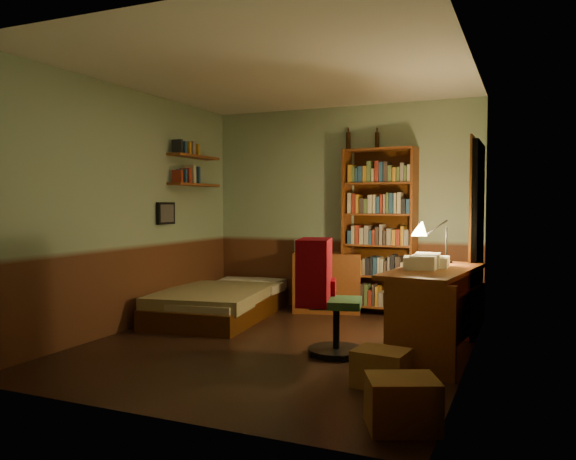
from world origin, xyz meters
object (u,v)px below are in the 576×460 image
at_px(bookshelf, 379,232).
at_px(office_chair, 336,295).
at_px(dresser, 327,282).
at_px(desk, 434,312).
at_px(desk_lamp, 446,236).
at_px(cardboard_box_b, 381,368).
at_px(cardboard_box_a, 402,403).
at_px(bed, 221,292).
at_px(mini_stereo, 308,245).

relative_size(bookshelf, office_chair, 1.88).
xyz_separation_m(dresser, desk, (1.56, -1.55, 0.02)).
bearing_deg(desk_lamp, cardboard_box_b, -112.74).
distance_m(desk, cardboard_box_a, 1.79).
bearing_deg(bookshelf, desk, -55.59).
height_order(bed, bookshelf, bookshelf).
bearing_deg(desk_lamp, dresser, 134.21).
bearing_deg(cardboard_box_a, desk, 92.91).
distance_m(dresser, cardboard_box_a, 3.71).
bearing_deg(office_chair, dresser, 98.29).
xyz_separation_m(bed, dresser, (1.07, 0.79, 0.07)).
bearing_deg(office_chair, desk, 8.55).
bearing_deg(cardboard_box_a, office_chair, 121.97).
distance_m(bed, mini_stereo, 1.31).
bearing_deg(desk_lamp, desk, -106.94).
height_order(bookshelf, office_chair, bookshelf).
relative_size(dresser, desk_lamp, 1.57).
relative_size(cardboard_box_a, cardboard_box_b, 1.07).
height_order(mini_stereo, bookshelf, bookshelf).
distance_m(dresser, cardboard_box_b, 2.92).
bearing_deg(mini_stereo, desk, -36.19).
relative_size(mini_stereo, desk_lamp, 0.55).
bearing_deg(mini_stereo, bed, -124.15).
height_order(desk, office_chair, office_chair).
relative_size(mini_stereo, office_chair, 0.27).
distance_m(dresser, bookshelf, 0.92).
xyz_separation_m(desk_lamp, cardboard_box_b, (-0.25, -1.59, -0.91)).
distance_m(desk, office_chair, 0.89).
bearing_deg(cardboard_box_a, bed, 137.17).
relative_size(bed, cardboard_box_b, 5.19).
relative_size(bed, desk, 1.38).
height_order(dresser, cardboard_box_a, dresser).
height_order(dresser, office_chair, office_chair).
relative_size(mini_stereo, desk, 0.20).
relative_size(desk_lamp, office_chair, 0.49).
bearing_deg(dresser, cardboard_box_b, -78.63).
xyz_separation_m(dresser, office_chair, (0.75, -1.87, 0.17)).
bearing_deg(desk_lamp, cardboard_box_a, -102.33).
distance_m(dresser, desk_lamp, 1.99).
bearing_deg(bed, office_chair, -36.91).
xyz_separation_m(bookshelf, desk_lamp, (0.94, -1.08, 0.03)).
distance_m(bed, cardboard_box_b, 3.00).
relative_size(desk, cardboard_box_b, 3.75).
relative_size(desk_lamp, cardboard_box_b, 1.37).
xyz_separation_m(dresser, cardboard_box_b, (1.34, -2.58, -0.23)).
relative_size(dresser, desk, 0.57).
distance_m(bed, desk, 2.74).
height_order(bed, office_chair, office_chair).
xyz_separation_m(desk, cardboard_box_a, (0.09, -1.77, -0.23)).
bearing_deg(bed, desk, -22.22).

